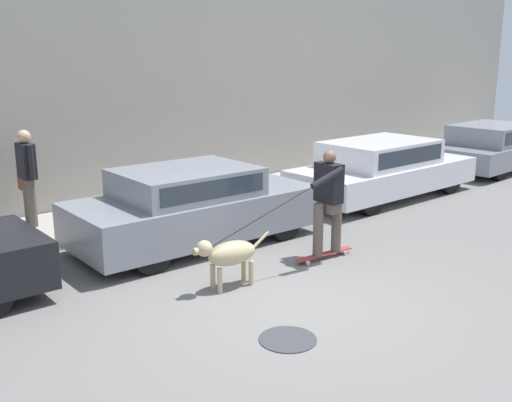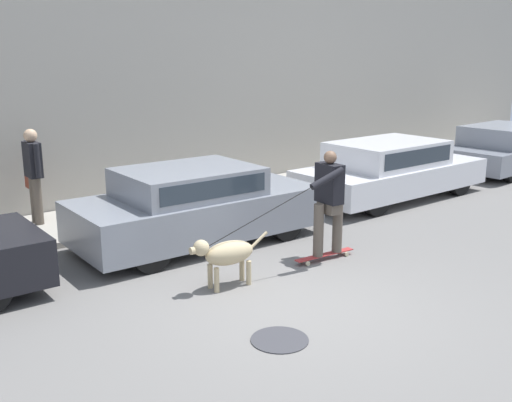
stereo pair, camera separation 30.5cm
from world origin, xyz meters
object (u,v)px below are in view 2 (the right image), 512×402
parked_car_1 (195,206)px  dog (226,254)px  skateboarder (328,199)px  pedestrian_with_bag (33,172)px  parked_car_3 (506,149)px  parked_car_2 (390,170)px

parked_car_1 → dog: (-0.74, -1.87, -0.16)m
skateboarder → pedestrian_with_bag: bearing=-52.0°
parked_car_3 → parked_car_1: bearing=178.0°
parked_car_1 → skateboarder: skateboarder is taller
dog → skateboarder: bearing=-175.9°
parked_car_2 → skateboarder: bearing=-153.2°
dog → pedestrian_with_bag: (-1.01, 4.35, 0.57)m
parked_car_1 → dog: parked_car_1 is taller
pedestrian_with_bag → parked_car_3: bearing=-10.6°
parked_car_3 → dog: (-10.47, -1.86, -0.13)m
parked_car_3 → dog: 10.63m
parked_car_2 → parked_car_3: size_ratio=1.11×
parked_car_1 → skateboarder: 2.25m
parked_car_1 → pedestrian_with_bag: 3.07m
pedestrian_with_bag → skateboarder: bearing=-55.4°
parked_car_2 → dog: 6.01m
pedestrian_with_bag → parked_car_1: bearing=-53.3°
parked_car_1 → dog: size_ratio=3.46×
skateboarder → pedestrian_with_bag: 5.26m
dog → parked_car_1: bearing=-105.6°
dog → parked_car_2: bearing=-155.9°
parked_car_1 → parked_car_2: parked_car_1 is taller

